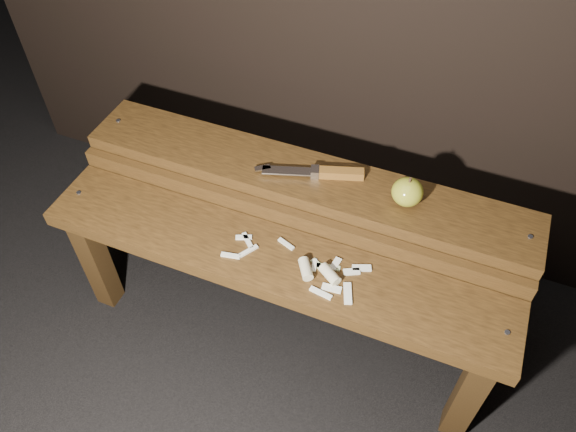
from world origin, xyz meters
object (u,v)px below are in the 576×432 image
at_px(bench_rear_tier, 303,198).
at_px(bench_front_tier, 270,275).
at_px(knife, 327,173).
at_px(apple, 407,192).

bearing_deg(bench_rear_tier, bench_front_tier, -90.00).
bearing_deg(knife, bench_front_tier, -103.18).
height_order(bench_front_tier, apple, apple).
relative_size(bench_front_tier, knife, 4.40).
height_order(bench_rear_tier, apple, apple).
xyz_separation_m(bench_front_tier, apple, (0.26, 0.23, 0.18)).
bearing_deg(apple, knife, 176.39).
height_order(bench_front_tier, knife, knife).
distance_m(bench_rear_tier, knife, 0.11).
height_order(apple, knife, apple).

